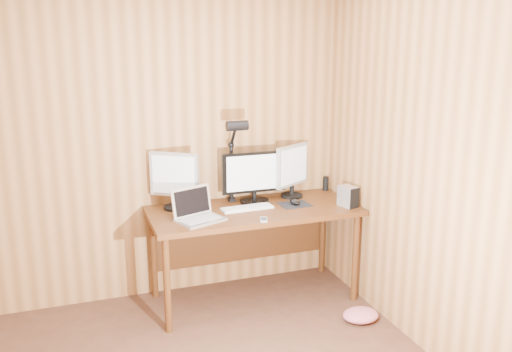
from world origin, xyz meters
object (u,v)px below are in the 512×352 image
monitor_right (292,169)px  hard_drive (348,196)px  monitor_left (174,179)px  mouse (295,202)px  phone (264,219)px  desk (251,221)px  laptop (197,212)px  speaker (326,184)px  keyboard (247,208)px  monitor_center (254,177)px  desk_lamp (234,149)px

monitor_right → hard_drive: size_ratio=2.57×
monitor_left → mouse: size_ratio=3.83×
mouse → phone: bearing=-142.8°
desk → hard_drive: (0.71, -0.26, 0.20)m
monitor_left → hard_drive: 1.35m
monitor_right → laptop: bearing=169.0°
laptop → speaker: (1.23, 0.40, 0.00)m
keyboard → speaker: speaker is taller
monitor_center → keyboard: monitor_center is taller
desk → speaker: speaker is taller
monitor_center → speaker: 0.73m
monitor_left → speaker: (1.32, 0.09, -0.18)m
monitor_center → monitor_right: (0.35, 0.05, 0.02)m
phone → monitor_right: bearing=65.8°
desk → laptop: size_ratio=4.12×
laptop → hard_drive: bearing=-24.3°
laptop → phone: 0.48m
speaker → desk: bearing=-164.1°
monitor_left → laptop: (0.09, -0.32, -0.18)m
mouse → speaker: speaker is taller
monitor_center → mouse: monitor_center is taller
speaker → hard_drive: bearing=-95.4°
hard_drive → desk: bearing=143.2°
monitor_right → speaker: monitor_right is taller
keyboard → hard_drive: size_ratio=2.40×
monitor_right → phone: monitor_right is taller
desk → phone: (-0.03, -0.36, 0.13)m
monitor_right → mouse: (-0.07, -0.21, -0.21)m
monitor_center → desk_lamp: desk_lamp is taller
monitor_center → phone: (-0.08, -0.44, -0.21)m
keyboard → hard_drive: bearing=-17.0°
desk → keyboard: (-0.05, -0.07, 0.13)m
laptop → mouse: laptop is taller
keyboard → hard_drive: (0.76, -0.19, 0.07)m
laptop → hard_drive: (1.19, -0.07, 0.02)m
monitor_left → mouse: bearing=21.5°
monitor_center → desk_lamp: size_ratio=0.73×
hard_drive → desk_lamp: (-0.81, 0.36, 0.36)m
desk → monitor_center: (0.06, 0.08, 0.33)m
keyboard → speaker: size_ratio=3.40×
mouse → monitor_center: bearing=149.4°
mouse → speaker: size_ratio=0.96×
monitor_left → laptop: monitor_left is taller
monitor_right → keyboard: size_ratio=1.07×
monitor_left → mouse: (0.91, -0.21, -0.21)m
monitor_center → hard_drive: (0.65, -0.34, -0.13)m
desk → keyboard: 0.16m
monitor_center → monitor_right: monitor_right is taller
speaker → keyboard: bearing=-160.6°
monitor_center → speaker: size_ratio=4.42×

